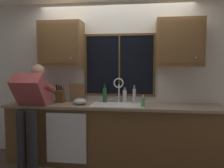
{
  "coord_description": "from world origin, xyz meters",
  "views": [
    {
      "loc": [
        0.44,
        -3.72,
        1.52
      ],
      "look_at": [
        -0.01,
        -0.3,
        1.24
      ],
      "focal_mm": 36.29,
      "sensor_mm": 36.0,
      "label": 1
    }
  ],
  "objects_px": {
    "knife_block": "(60,96)",
    "mixing_bowl": "(80,101)",
    "cutting_board": "(77,93)",
    "bottle_green_glass": "(134,95)",
    "soap_dispenser": "(143,102)",
    "bottle_tall_clear": "(105,95)",
    "person_standing": "(31,104)",
    "bottle_amber_small": "(125,96)"
  },
  "relations": [
    {
      "from": "soap_dispenser",
      "to": "bottle_amber_small",
      "type": "xyz_separation_m",
      "value": [
        -0.29,
        0.38,
        0.04
      ]
    },
    {
      "from": "person_standing",
      "to": "bottle_tall_clear",
      "type": "relative_size",
      "value": 5.05
    },
    {
      "from": "cutting_board",
      "to": "mixing_bowl",
      "type": "xyz_separation_m",
      "value": [
        0.13,
        -0.29,
        -0.1
      ]
    },
    {
      "from": "person_standing",
      "to": "bottle_green_glass",
      "type": "distance_m",
      "value": 1.57
    },
    {
      "from": "person_standing",
      "to": "bottle_green_glass",
      "type": "height_order",
      "value": "person_standing"
    },
    {
      "from": "bottle_tall_clear",
      "to": "soap_dispenser",
      "type": "bearing_deg",
      "value": -28.37
    },
    {
      "from": "cutting_board",
      "to": "mixing_bowl",
      "type": "bearing_deg",
      "value": -65.76
    },
    {
      "from": "mixing_bowl",
      "to": "bottle_green_glass",
      "type": "xyz_separation_m",
      "value": [
        0.82,
        0.23,
        0.08
      ]
    },
    {
      "from": "cutting_board",
      "to": "bottle_tall_clear",
      "type": "height_order",
      "value": "bottle_tall_clear"
    },
    {
      "from": "bottle_tall_clear",
      "to": "bottle_amber_small",
      "type": "relative_size",
      "value": 1.2
    },
    {
      "from": "knife_block",
      "to": "bottle_green_glass",
      "type": "bearing_deg",
      "value": 4.75
    },
    {
      "from": "bottle_green_glass",
      "to": "bottle_tall_clear",
      "type": "bearing_deg",
      "value": 177.17
    },
    {
      "from": "cutting_board",
      "to": "person_standing",
      "type": "bearing_deg",
      "value": -136.38
    },
    {
      "from": "bottle_amber_small",
      "to": "bottle_tall_clear",
      "type": "bearing_deg",
      "value": -170.86
    },
    {
      "from": "knife_block",
      "to": "bottle_tall_clear",
      "type": "bearing_deg",
      "value": 9.78
    },
    {
      "from": "soap_dispenser",
      "to": "bottle_tall_clear",
      "type": "relative_size",
      "value": 0.59
    },
    {
      "from": "knife_block",
      "to": "bottle_amber_small",
      "type": "xyz_separation_m",
      "value": [
        1.03,
        0.17,
        -0.0
      ]
    },
    {
      "from": "cutting_board",
      "to": "bottle_tall_clear",
      "type": "distance_m",
      "value": 0.48
    },
    {
      "from": "mixing_bowl",
      "to": "bottle_green_glass",
      "type": "bearing_deg",
      "value": 15.7
    },
    {
      "from": "soap_dispenser",
      "to": "bottle_green_glass",
      "type": "distance_m",
      "value": 0.34
    },
    {
      "from": "person_standing",
      "to": "knife_block",
      "type": "xyz_separation_m",
      "value": [
        0.31,
        0.37,
        0.08
      ]
    },
    {
      "from": "person_standing",
      "to": "bottle_tall_clear",
      "type": "distance_m",
      "value": 1.14
    },
    {
      "from": "knife_block",
      "to": "soap_dispenser",
      "type": "xyz_separation_m",
      "value": [
        1.33,
        -0.21,
        -0.04
      ]
    },
    {
      "from": "mixing_bowl",
      "to": "bottle_tall_clear",
      "type": "height_order",
      "value": "bottle_tall_clear"
    },
    {
      "from": "cutting_board",
      "to": "bottle_green_glass",
      "type": "relative_size",
      "value": 1.02
    },
    {
      "from": "person_standing",
      "to": "soap_dispenser",
      "type": "xyz_separation_m",
      "value": [
        1.64,
        0.16,
        0.04
      ]
    },
    {
      "from": "person_standing",
      "to": "cutting_board",
      "type": "xyz_separation_m",
      "value": [
        0.55,
        0.52,
        0.11
      ]
    },
    {
      "from": "soap_dispenser",
      "to": "bottle_tall_clear",
      "type": "xyz_separation_m",
      "value": [
        -0.61,
        0.33,
        0.06
      ]
    },
    {
      "from": "bottle_amber_small",
      "to": "person_standing",
      "type": "bearing_deg",
      "value": -158.07
    },
    {
      "from": "person_standing",
      "to": "knife_block",
      "type": "relative_size",
      "value": 4.78
    },
    {
      "from": "bottle_tall_clear",
      "to": "cutting_board",
      "type": "bearing_deg",
      "value": 176.06
    },
    {
      "from": "person_standing",
      "to": "soap_dispenser",
      "type": "relative_size",
      "value": 8.54
    },
    {
      "from": "person_standing",
      "to": "soap_dispenser",
      "type": "bearing_deg",
      "value": 5.47
    },
    {
      "from": "cutting_board",
      "to": "bottle_amber_small",
      "type": "relative_size",
      "value": 1.19
    },
    {
      "from": "soap_dispenser",
      "to": "bottle_green_glass",
      "type": "bearing_deg",
      "value": 113.75
    },
    {
      "from": "bottle_green_glass",
      "to": "bottle_tall_clear",
      "type": "height_order",
      "value": "bottle_tall_clear"
    },
    {
      "from": "knife_block",
      "to": "bottle_tall_clear",
      "type": "distance_m",
      "value": 0.72
    },
    {
      "from": "bottle_green_glass",
      "to": "soap_dispenser",
      "type": "bearing_deg",
      "value": -66.25
    },
    {
      "from": "knife_block",
      "to": "soap_dispenser",
      "type": "relative_size",
      "value": 1.78
    },
    {
      "from": "knife_block",
      "to": "mixing_bowl",
      "type": "height_order",
      "value": "knife_block"
    },
    {
      "from": "soap_dispenser",
      "to": "bottle_green_glass",
      "type": "height_order",
      "value": "bottle_green_glass"
    },
    {
      "from": "knife_block",
      "to": "mixing_bowl",
      "type": "relative_size",
      "value": 1.57
    }
  ]
}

